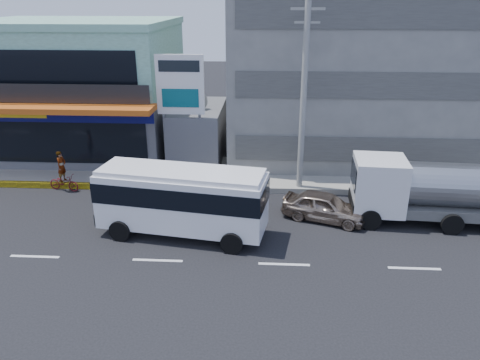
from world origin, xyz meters
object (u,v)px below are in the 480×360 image
billboard (180,92)px  tanker_truck (431,190)px  shop_building (80,91)px  satellite_dish (195,109)px  utility_pole_near (304,96)px  sedan (325,206)px  concrete_building (361,43)px  minibus (182,197)px  motorcycle_rider (63,178)px

billboard → tanker_truck: (12.18, -5.10, -3.33)m
shop_building → satellite_dish: size_ratio=8.27×
utility_pole_near → tanker_truck: bearing=-30.2°
shop_building → satellite_dish: shop_building is taller
billboard → sedan: size_ratio=1.76×
satellite_dish → sedan: (6.97, -6.94, -2.91)m
concrete_building → utility_pole_near: bearing=-117.8°
shop_building → minibus: bearing=-53.5°
shop_building → concrete_building: (18.00, 1.05, 3.00)m
billboard → shop_building: bearing=147.7°
shop_building → concrete_building: bearing=3.4°
concrete_building → satellite_dish: size_ratio=10.67×
shop_building → utility_pole_near: (14.00, -6.55, 1.15)m
shop_building → concrete_building: size_ratio=0.77×
satellite_dish → minibus: 8.95m
concrete_building → motorcycle_rider: (-16.58, -8.20, -6.28)m
minibus → sedan: size_ratio=1.90×
sedan → tanker_truck: size_ratio=0.51×
concrete_building → tanker_truck: bearing=-81.3°
shop_building → minibus: 14.72m
concrete_building → sedan: (-3.03, -10.94, -6.33)m
satellite_dish → utility_pole_near: bearing=-31.0°
minibus → satellite_dish: bearing=94.3°
concrete_building → sedan: size_ratio=4.08×
utility_pole_near → concrete_building: bearing=62.2°
satellite_dish → billboard: bearing=-105.5°
shop_building → billboard: shop_building is taller
sedan → tanker_truck: (4.70, 0.04, 0.93)m
shop_building → billboard: 8.92m
minibus → motorcycle_rider: 8.62m
shop_building → billboard: (7.50, -4.75, 0.93)m
satellite_dish → tanker_truck: bearing=-30.6°
concrete_building → minibus: size_ratio=2.14×
concrete_building → satellite_dish: bearing=-158.2°
utility_pole_near → sedan: bearing=-73.7°
satellite_dish → sedan: size_ratio=0.38×
utility_pole_near → minibus: (-5.34, -5.15, -3.35)m
billboard → concrete_building: bearing=28.9°
concrete_building → satellite_dish: (-10.00, -4.00, -3.42)m
sedan → minibus: bearing=126.2°
concrete_building → satellite_dish: 11.30m
sedan → tanker_truck: tanker_truck is taller
shop_building → concrete_building: 18.28m
satellite_dish → motorcycle_rider: satellite_dish is taller
billboard → minibus: (1.16, -6.95, -3.13)m
utility_pole_near → motorcycle_rider: size_ratio=4.55×
satellite_dish → minibus: bearing=-85.7°
utility_pole_near → tanker_truck: 7.46m
concrete_building → sedan: 12.99m
tanker_truck → satellite_dish: bearing=149.4°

